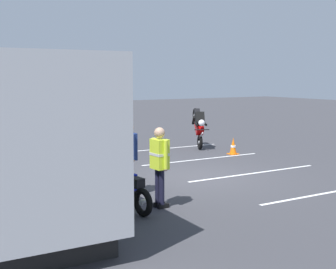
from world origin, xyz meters
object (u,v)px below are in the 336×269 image
(stunt_motorcycle, at_px, (199,124))
(traffic_cone, at_px, (233,146))
(spectator_far_left, at_px, (160,160))
(spectator_centre, at_px, (105,148))
(spectator_right, at_px, (92,143))
(parked_motorcycle_dark, at_px, (123,187))
(parked_motorcycle_silver, at_px, (47,158))
(spectator_left, at_px, (129,152))

(stunt_motorcycle, relative_size, traffic_cone, 2.99)
(spectator_far_left, relative_size, stunt_motorcycle, 0.95)
(spectator_centre, relative_size, traffic_cone, 2.73)
(spectator_centre, xyz_separation_m, spectator_right, (1.09, -0.06, -0.00))
(spectator_centre, distance_m, parked_motorcycle_dark, 2.28)
(spectator_right, height_order, stunt_motorcycle, spectator_right)
(spectator_centre, bearing_deg, stunt_motorcycle, -55.21)
(parked_motorcycle_dark, bearing_deg, spectator_far_left, -114.09)
(stunt_motorcycle, bearing_deg, parked_motorcycle_silver, 103.82)
(spectator_left, relative_size, parked_motorcycle_dark, 0.87)
(parked_motorcycle_silver, bearing_deg, traffic_cone, -91.50)
(spectator_centre, relative_size, spectator_right, 1.00)
(spectator_left, height_order, spectator_centre, spectator_left)
(spectator_centre, bearing_deg, parked_motorcycle_silver, 20.22)
(parked_motorcycle_dark, height_order, stunt_motorcycle, stunt_motorcycle)
(parked_motorcycle_silver, distance_m, stunt_motorcycle, 6.84)
(stunt_motorcycle, bearing_deg, spectator_right, 117.01)
(spectator_far_left, distance_m, spectator_right, 3.59)
(spectator_centre, distance_m, traffic_cone, 6.50)
(parked_motorcycle_dark, height_order, traffic_cone, parked_motorcycle_dark)
(stunt_motorcycle, bearing_deg, spectator_far_left, 139.63)
(traffic_cone, bearing_deg, spectator_left, 119.24)
(spectator_far_left, bearing_deg, spectator_centre, 5.47)
(parked_motorcycle_silver, bearing_deg, spectator_far_left, -167.12)
(parked_motorcycle_dark, bearing_deg, traffic_cone, -56.52)
(parked_motorcycle_dark, xyz_separation_m, traffic_cone, (4.35, -6.57, -0.18))
(spectator_far_left, xyz_separation_m, spectator_left, (1.36, 0.08, -0.01))
(parked_motorcycle_silver, xyz_separation_m, stunt_motorcycle, (1.63, -6.62, 0.53))
(spectator_centre, bearing_deg, spectator_far_left, -174.53)
(spectator_right, relative_size, stunt_motorcycle, 0.91)
(spectator_left, xyz_separation_m, spectator_right, (2.22, 0.10, -0.05))
(parked_motorcycle_silver, xyz_separation_m, parked_motorcycle_dark, (-4.53, -0.38, 0.00))
(stunt_motorcycle, bearing_deg, spectator_left, 132.50)
(spectator_left, xyz_separation_m, parked_motorcycle_silver, (3.49, 1.03, -0.59))
(spectator_left, bearing_deg, parked_motorcycle_dark, 147.70)
(parked_motorcycle_silver, bearing_deg, spectator_left, -163.55)
(spectator_right, bearing_deg, spectator_centre, 176.92)
(spectator_left, bearing_deg, spectator_centre, 8.08)
(parked_motorcycle_silver, bearing_deg, stunt_motorcycle, -76.18)
(spectator_far_left, bearing_deg, spectator_right, 2.86)
(spectator_right, height_order, traffic_cone, spectator_right)
(spectator_far_left, height_order, traffic_cone, spectator_far_left)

